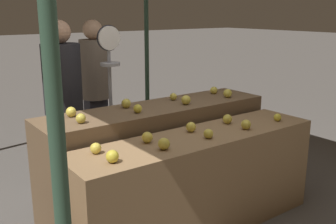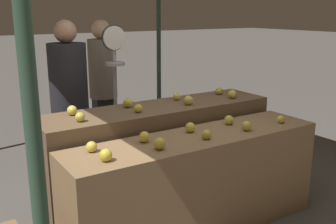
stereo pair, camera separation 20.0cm
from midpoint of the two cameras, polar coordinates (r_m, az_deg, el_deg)
display_counter_front at (r=3.36m, az=5.94°, el=-10.39°), size 2.26×0.55×0.85m
display_counter_back at (r=3.79m, az=0.27°, el=-6.35°), size 2.26×0.55×0.98m
apple_front_0 at (r=2.67m, az=-6.90°, el=-6.26°), size 0.09×0.09×0.09m
apple_front_1 at (r=2.88m, az=0.75°, el=-4.64°), size 0.09×0.09×0.09m
apple_front_2 at (r=3.13m, az=7.43°, el=-3.27°), size 0.08×0.08×0.08m
apple_front_3 at (r=3.41m, az=13.01°, el=-1.99°), size 0.09×0.09×0.09m
apple_front_4 at (r=3.72m, az=17.55°, el=-1.02°), size 0.07×0.07×0.07m
apple_front_5 at (r=2.86m, az=-9.09°, el=-5.02°), size 0.08×0.08×0.08m
apple_front_6 at (r=3.03m, az=-1.55°, el=-3.65°), size 0.09×0.09×0.09m
apple_front_7 at (r=3.29m, az=5.00°, el=-2.26°), size 0.08×0.08×0.08m
apple_front_8 at (r=3.55m, az=10.44°, el=-1.17°), size 0.09×0.09×0.09m
apple_back_0 at (r=3.18m, az=-10.91°, el=-0.73°), size 0.08×0.08×0.08m
apple_back_1 at (r=3.41m, az=-2.66°, el=0.54°), size 0.08×0.08×0.08m
apple_back_2 at (r=3.69m, az=4.53°, el=1.71°), size 0.09×0.09×0.09m
apple_back_3 at (r=4.02m, az=10.72°, el=2.55°), size 0.09×0.09×0.09m
apple_back_4 at (r=3.39m, az=-12.12°, el=0.21°), size 0.09×0.09×0.09m
apple_back_5 at (r=3.59m, az=-4.24°, el=1.32°), size 0.09×0.09×0.09m
apple_back_6 at (r=3.88m, az=2.76°, el=2.22°), size 0.07×0.07×0.07m
apple_back_7 at (r=4.19m, az=8.79°, el=3.04°), size 0.08×0.08×0.08m
produce_scale at (r=4.04m, az=-6.30°, el=5.66°), size 0.25×0.20×1.70m
person_vendor_at_scale at (r=4.16m, az=-12.83°, el=2.64°), size 0.49×0.49×1.75m
person_customer_left at (r=4.83m, az=-8.24°, el=4.53°), size 0.36×0.36×1.74m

